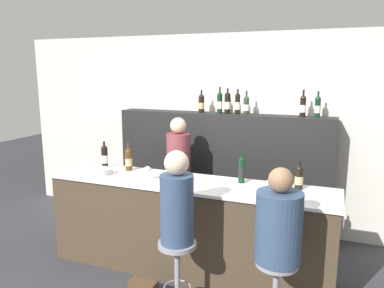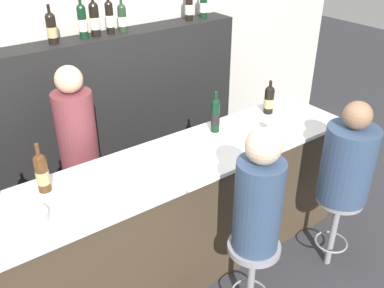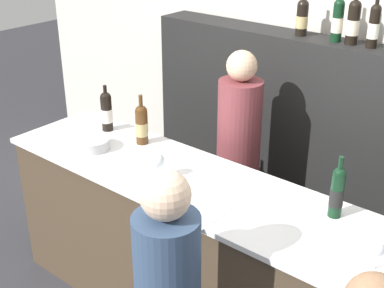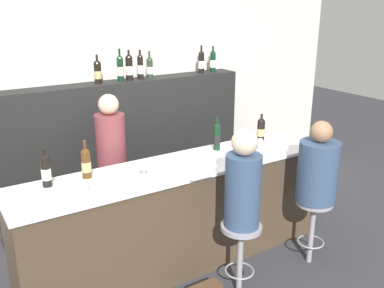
{
  "view_description": "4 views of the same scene",
  "coord_description": "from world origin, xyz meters",
  "px_view_note": "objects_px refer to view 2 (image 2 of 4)",
  "views": [
    {
      "loc": [
        1.41,
        -3.13,
        2.12
      ],
      "look_at": [
        0.04,
        0.34,
        1.38
      ],
      "focal_mm": 35.0,
      "sensor_mm": 36.0,
      "label": 1
    },
    {
      "loc": [
        -1.33,
        -1.77,
        2.52
      ],
      "look_at": [
        0.15,
        0.27,
        1.1
      ],
      "focal_mm": 40.0,
      "sensor_mm": 36.0,
      "label": 2
    },
    {
      "loc": [
        1.41,
        -1.69,
        2.44
      ],
      "look_at": [
        -0.22,
        0.28,
        1.23
      ],
      "focal_mm": 50.0,
      "sensor_mm": 36.0,
      "label": 3
    },
    {
      "loc": [
        -1.82,
        -2.77,
        2.38
      ],
      "look_at": [
        0.14,
        0.33,
        1.16
      ],
      "focal_mm": 40.0,
      "sensor_mm": 36.0,
      "label": 4
    }
  ],
  "objects_px": {
    "wine_bottle_counter_2": "(215,115)",
    "wine_glass_0": "(123,175)",
    "wine_bottle_backbar_0": "(52,28)",
    "wine_bottle_backbar_3": "(109,17)",
    "wine_bottle_backbar_4": "(122,17)",
    "guest_seated_left": "(259,197)",
    "wine_bottle_backbar_1": "(82,21)",
    "guest_seated_right": "(348,160)",
    "wine_bottle_counter_3": "(269,99)",
    "wine_bottle_backbar_2": "(94,19)",
    "bar_stool_left": "(252,262)",
    "wine_bottle_backbar_6": "(204,4)",
    "metal_bowl": "(29,219)",
    "bartender": "(82,169)",
    "bar_stool_right": "(337,213)",
    "wine_bottle_backbar_5": "(189,6)",
    "wine_bottle_counter_1": "(42,172)",
    "wine_glass_1": "(271,122)"
  },
  "relations": [
    {
      "from": "wine_bottle_counter_2",
      "to": "wine_glass_0",
      "type": "bearing_deg",
      "value": -163.56
    },
    {
      "from": "wine_bottle_backbar_0",
      "to": "wine_bottle_backbar_3",
      "type": "distance_m",
      "value": 0.49
    },
    {
      "from": "wine_bottle_backbar_4",
      "to": "guest_seated_left",
      "type": "height_order",
      "value": "wine_bottle_backbar_4"
    },
    {
      "from": "wine_bottle_backbar_1",
      "to": "guest_seated_right",
      "type": "height_order",
      "value": "wine_bottle_backbar_1"
    },
    {
      "from": "wine_bottle_counter_3",
      "to": "wine_bottle_backbar_2",
      "type": "bearing_deg",
      "value": 135.42
    },
    {
      "from": "wine_bottle_backbar_2",
      "to": "guest_seated_right",
      "type": "bearing_deg",
      "value": -62.54
    },
    {
      "from": "wine_bottle_backbar_1",
      "to": "bar_stool_left",
      "type": "distance_m",
      "value": 2.22
    },
    {
      "from": "wine_bottle_backbar_4",
      "to": "wine_bottle_backbar_6",
      "type": "distance_m",
      "value": 0.85
    },
    {
      "from": "wine_bottle_counter_2",
      "to": "wine_bottle_backbar_6",
      "type": "xyz_separation_m",
      "value": [
        0.64,
        1.01,
        0.58
      ]
    },
    {
      "from": "guest_seated_left",
      "to": "metal_bowl",
      "type": "bearing_deg",
      "value": 152.92
    },
    {
      "from": "wine_bottle_backbar_4",
      "to": "guest_seated_left",
      "type": "bearing_deg",
      "value": -94.4
    },
    {
      "from": "bartender",
      "to": "guest_seated_left",
      "type": "bearing_deg",
      "value": -66.99
    },
    {
      "from": "wine_bottle_counter_3",
      "to": "metal_bowl",
      "type": "bearing_deg",
      "value": -172.97
    },
    {
      "from": "bar_stool_right",
      "to": "wine_glass_0",
      "type": "bearing_deg",
      "value": 158.46
    },
    {
      "from": "wine_bottle_counter_2",
      "to": "wine_bottle_counter_3",
      "type": "relative_size",
      "value": 1.15
    },
    {
      "from": "wine_bottle_backbar_0",
      "to": "wine_glass_0",
      "type": "height_order",
      "value": "wine_bottle_backbar_0"
    },
    {
      "from": "wine_bottle_backbar_0",
      "to": "guest_seated_right",
      "type": "height_order",
      "value": "wine_bottle_backbar_0"
    },
    {
      "from": "guest_seated_right",
      "to": "wine_bottle_counter_3",
      "type": "bearing_deg",
      "value": 86.07
    },
    {
      "from": "wine_bottle_backbar_1",
      "to": "wine_bottle_backbar_5",
      "type": "height_order",
      "value": "wine_bottle_backbar_1"
    },
    {
      "from": "wine_bottle_backbar_0",
      "to": "wine_glass_0",
      "type": "bearing_deg",
      "value": -95.7
    },
    {
      "from": "wine_glass_0",
      "to": "bar_stool_left",
      "type": "relative_size",
      "value": 0.23
    },
    {
      "from": "wine_bottle_backbar_3",
      "to": "wine_bottle_counter_2",
      "type": "bearing_deg",
      "value": -72.33
    },
    {
      "from": "wine_bottle_backbar_1",
      "to": "wine_bottle_backbar_4",
      "type": "xyz_separation_m",
      "value": [
        0.35,
        0.0,
        -0.02
      ]
    },
    {
      "from": "wine_bottle_counter_1",
      "to": "metal_bowl",
      "type": "bearing_deg",
      "value": -124.85
    },
    {
      "from": "wine_bottle_backbar_6",
      "to": "wine_glass_0",
      "type": "height_order",
      "value": "wine_bottle_backbar_6"
    },
    {
      "from": "wine_bottle_backbar_4",
      "to": "wine_bottle_backbar_5",
      "type": "bearing_deg",
      "value": 0.0
    },
    {
      "from": "wine_bottle_backbar_6",
      "to": "wine_glass_0",
      "type": "xyz_separation_m",
      "value": [
        -1.58,
        -1.28,
        -0.61
      ]
    },
    {
      "from": "bar_stool_right",
      "to": "wine_bottle_counter_3",
      "type": "bearing_deg",
      "value": 86.07
    },
    {
      "from": "bar_stool_right",
      "to": "bartender",
      "type": "distance_m",
      "value": 1.96
    },
    {
      "from": "wine_bottle_backbar_3",
      "to": "metal_bowl",
      "type": "height_order",
      "value": "wine_bottle_backbar_3"
    },
    {
      "from": "wine_bottle_counter_3",
      "to": "wine_bottle_backbar_2",
      "type": "xyz_separation_m",
      "value": [
        -1.02,
        1.01,
        0.6
      ]
    },
    {
      "from": "wine_bottle_backbar_2",
      "to": "wine_bottle_backbar_3",
      "type": "relative_size",
      "value": 1.02
    },
    {
      "from": "wine_bottle_backbar_4",
      "to": "wine_bottle_backbar_1",
      "type": "bearing_deg",
      "value": -180.0
    },
    {
      "from": "bar_stool_left",
      "to": "bar_stool_right",
      "type": "xyz_separation_m",
      "value": [
        0.86,
        0.0,
        0.0
      ]
    },
    {
      "from": "wine_bottle_backbar_1",
      "to": "wine_bottle_backbar_2",
      "type": "bearing_deg",
      "value": 0.0
    },
    {
      "from": "bar_stool_right",
      "to": "wine_bottle_backbar_6",
      "type": "bearing_deg",
      "value": 85.85
    },
    {
      "from": "wine_bottle_counter_3",
      "to": "wine_glass_1",
      "type": "relative_size",
      "value": 2.07
    },
    {
      "from": "wine_bottle_backbar_5",
      "to": "wine_glass_0",
      "type": "height_order",
      "value": "wine_bottle_backbar_5"
    },
    {
      "from": "guest_seated_right",
      "to": "bar_stool_left",
      "type": "bearing_deg",
      "value": 180.0
    },
    {
      "from": "wine_bottle_counter_2",
      "to": "bar_stool_left",
      "type": "relative_size",
      "value": 0.5
    },
    {
      "from": "wine_bottle_backbar_4",
      "to": "bar_stool_left",
      "type": "height_order",
      "value": "wine_bottle_backbar_4"
    },
    {
      "from": "bartender",
      "to": "metal_bowl",
      "type": "bearing_deg",
      "value": -128.62
    },
    {
      "from": "wine_bottle_backbar_0",
      "to": "guest_seated_right",
      "type": "xyz_separation_m",
      "value": [
        1.32,
        -1.85,
        -0.73
      ]
    },
    {
      "from": "wine_bottle_counter_2",
      "to": "wine_bottle_backbar_4",
      "type": "xyz_separation_m",
      "value": [
        -0.21,
        1.01,
        0.57
      ]
    },
    {
      "from": "wine_bottle_counter_2",
      "to": "wine_bottle_backbar_0",
      "type": "height_order",
      "value": "wine_bottle_backbar_0"
    },
    {
      "from": "wine_bottle_backbar_1",
      "to": "wine_bottle_backbar_2",
      "type": "distance_m",
      "value": 0.1
    },
    {
      "from": "bartender",
      "to": "wine_glass_0",
      "type": "bearing_deg",
      "value": -91.55
    },
    {
      "from": "wine_bottle_counter_2",
      "to": "bar_stool_right",
      "type": "bearing_deg",
      "value": -58.92
    },
    {
      "from": "bar_stool_left",
      "to": "wine_bottle_counter_1",
      "type": "bearing_deg",
      "value": 139.1
    },
    {
      "from": "wine_bottle_backbar_2",
      "to": "wine_glass_0",
      "type": "bearing_deg",
      "value": -110.62
    }
  ]
}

